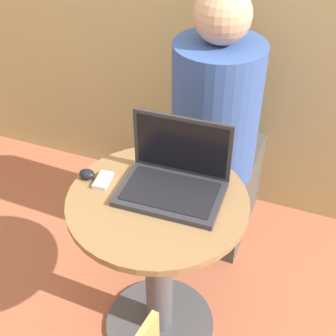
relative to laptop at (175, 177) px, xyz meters
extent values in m
plane|color=#B26042|center=(-0.04, -0.07, -0.78)|extent=(12.00, 12.00, 0.00)
cylinder|color=#4C4C51|center=(-0.04, -0.07, -0.77)|extent=(0.46, 0.46, 0.02)
cylinder|color=#4C4C51|center=(-0.04, -0.07, -0.42)|extent=(0.11, 0.11, 0.69)
cylinder|color=olive|center=(-0.04, -0.07, -0.06)|extent=(0.62, 0.62, 0.02)
cube|color=#2D2D33|center=(0.00, -0.04, -0.04)|extent=(0.36, 0.25, 0.02)
cube|color=black|center=(0.00, -0.04, -0.03)|extent=(0.31, 0.20, 0.00)
cube|color=#2D2D33|center=(0.00, 0.08, 0.08)|extent=(0.35, 0.02, 0.23)
cube|color=black|center=(0.00, 0.07, 0.08)|extent=(0.32, 0.01, 0.20)
cube|color=silver|center=(-0.25, -0.06, -0.04)|extent=(0.06, 0.10, 0.02)
ellipsoid|color=black|center=(-0.31, -0.06, -0.04)|extent=(0.06, 0.05, 0.03)
cube|color=#4C4742|center=(0.00, 0.63, -0.56)|extent=(0.36, 0.52, 0.45)
cylinder|color=#38569E|center=(0.00, 0.50, -0.03)|extent=(0.37, 0.37, 0.61)
sphere|color=tan|center=(0.00, 0.50, 0.39)|extent=(0.22, 0.22, 0.22)
camera|label=1|loc=(0.43, -1.15, 1.00)|focal=50.00mm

